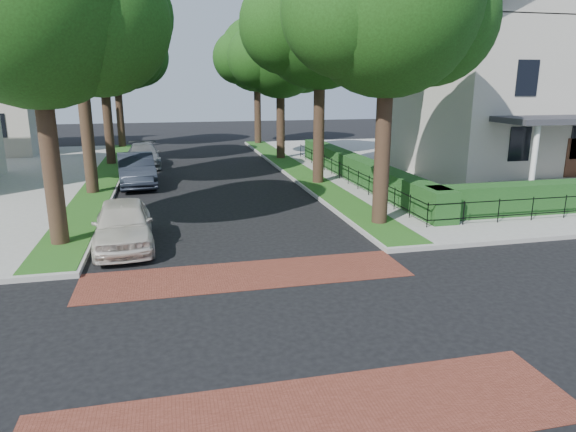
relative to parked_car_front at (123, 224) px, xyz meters
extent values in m
plane|color=black|center=(3.49, -6.60, -0.77)|extent=(120.00, 120.00, 0.00)
cube|color=gray|center=(22.99, 12.40, -0.69)|extent=(30.00, 30.00, 0.15)
cube|color=maroon|center=(3.49, -3.40, -0.76)|extent=(9.00, 2.20, 0.01)
cube|color=maroon|center=(3.49, -9.80, -0.76)|extent=(9.00, 2.20, 0.01)
cube|color=#204B15|center=(8.89, 12.50, -0.61)|extent=(1.60, 29.80, 0.02)
cube|color=#204B15|center=(-1.91, 12.50, -0.61)|extent=(1.60, 29.80, 0.02)
cylinder|color=black|center=(8.99, 0.40, 3.06)|extent=(0.56, 0.56, 7.35)
sphere|color=#17340E|center=(8.99, 0.40, 6.94)|extent=(6.20, 6.20, 6.20)
sphere|color=#17340E|center=(10.69, 0.70, 6.54)|extent=(4.65, 4.65, 4.65)
sphere|color=#17340E|center=(7.44, 0.20, 6.64)|extent=(4.34, 4.34, 4.34)
cylinder|color=black|center=(8.99, 8.40, 3.23)|extent=(0.56, 0.56, 7.70)
sphere|color=#17340E|center=(8.99, 8.40, 7.30)|extent=(6.60, 6.60, 6.60)
sphere|color=#17340E|center=(10.80, 8.70, 6.90)|extent=(4.95, 4.95, 4.95)
sphere|color=#17340E|center=(7.34, 8.20, 7.00)|extent=(4.62, 4.62, 4.62)
sphere|color=#17340E|center=(9.09, 10.05, 7.80)|extent=(4.29, 4.29, 4.29)
cylinder|color=black|center=(8.99, 17.40, 2.71)|extent=(0.56, 0.56, 6.65)
sphere|color=#17340E|center=(8.99, 17.40, 6.22)|extent=(5.80, 5.80, 5.80)
sphere|color=#17340E|center=(10.58, 17.70, 5.82)|extent=(4.35, 4.35, 4.35)
sphere|color=#17340E|center=(7.54, 17.20, 5.92)|extent=(4.06, 4.06, 4.06)
sphere|color=#17340E|center=(9.09, 18.85, 6.72)|extent=(3.77, 3.77, 3.77)
cylinder|color=black|center=(8.99, 26.40, 2.88)|extent=(0.56, 0.56, 7.00)
sphere|color=#17340E|center=(8.99, 26.40, 6.58)|extent=(6.00, 6.00, 6.00)
sphere|color=#17340E|center=(10.64, 26.70, 6.18)|extent=(4.50, 4.50, 4.50)
sphere|color=#17340E|center=(7.49, 26.20, 6.28)|extent=(4.20, 4.20, 4.20)
sphere|color=#17340E|center=(9.09, 27.90, 7.08)|extent=(3.90, 3.90, 3.90)
cylinder|color=black|center=(-2.01, 0.40, 2.88)|extent=(0.56, 0.56, 7.00)
sphere|color=#17340E|center=(-2.01, 0.40, 6.58)|extent=(6.00, 6.00, 6.00)
sphere|color=#17340E|center=(-0.36, 0.70, 6.18)|extent=(4.50, 4.50, 4.50)
cylinder|color=black|center=(-2.01, 8.40, 3.41)|extent=(0.56, 0.56, 8.05)
sphere|color=#17340E|center=(-2.01, 8.40, 7.66)|extent=(6.40, 6.40, 6.40)
sphere|color=#17340E|center=(-0.25, 8.70, 7.26)|extent=(4.80, 4.80, 4.80)
sphere|color=#17340E|center=(-3.61, 8.20, 7.36)|extent=(4.48, 4.48, 4.48)
cylinder|color=black|center=(-2.01, 17.40, 2.81)|extent=(0.56, 0.56, 6.86)
sphere|color=#17340E|center=(-2.01, 17.40, 6.44)|extent=(5.60, 5.60, 5.60)
sphere|color=#17340E|center=(-0.47, 17.70, 6.04)|extent=(4.20, 4.20, 4.20)
sphere|color=#17340E|center=(-3.41, 17.20, 6.14)|extent=(3.92, 3.92, 3.92)
sphere|color=#17340E|center=(-1.91, 18.80, 6.94)|extent=(3.64, 3.64, 3.64)
cylinder|color=black|center=(-2.01, 26.40, 2.95)|extent=(0.56, 0.56, 7.14)
sphere|color=#17340E|center=(-2.01, 26.40, 6.73)|extent=(6.20, 6.20, 6.20)
sphere|color=#17340E|center=(-0.31, 26.70, 6.33)|extent=(4.65, 4.65, 4.65)
sphere|color=#17340E|center=(-3.56, 26.20, 6.43)|extent=(4.34, 4.34, 4.34)
sphere|color=#17340E|center=(-1.91, 27.95, 7.23)|extent=(4.03, 4.03, 4.03)
cube|color=#164118|center=(11.19, 8.40, -0.02)|extent=(1.00, 18.00, 1.20)
cube|color=#BCB6A9|center=(20.99, 9.40, 3.38)|extent=(12.00, 10.00, 8.00)
cylinder|color=white|center=(16.79, 2.25, 1.23)|extent=(0.24, 0.24, 3.00)
imported|color=silver|center=(0.00, 0.00, 0.00)|extent=(2.07, 4.60, 1.53)
imported|color=#222733|center=(-0.11, 10.42, 0.06)|extent=(2.24, 5.15, 1.65)
imported|color=gray|center=(-0.01, 16.59, -0.05)|extent=(2.29, 5.01, 1.42)
camera|label=1|loc=(1.55, -16.62, 4.43)|focal=32.00mm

